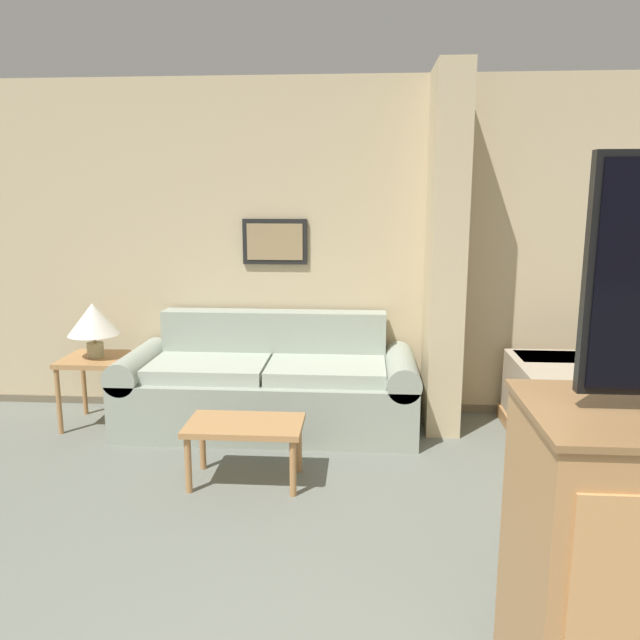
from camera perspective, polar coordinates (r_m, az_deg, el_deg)
name	(u,v)px	position (r m, az deg, el deg)	size (l,w,h in m)	color
wall_back	(362,250)	(4.95, 3.87, 6.40)	(6.70, 0.16, 2.60)	#CCB78E
wall_partition_pillar	(445,254)	(4.63, 11.35, 5.94)	(0.24, 0.59, 2.60)	#CCB78E
couch	(269,386)	(4.72, -4.66, -6.07)	(2.19, 0.84, 0.83)	#99A393
coffee_table	(245,431)	(3.83, -6.88, -10.01)	(0.70, 0.41, 0.38)	#B27F4C
side_table	(97,367)	(4.99, -19.75, -4.10)	(0.48, 0.48, 0.53)	#B27F4C
table_lamp	(93,320)	(4.91, -20.03, -0.03)	(0.38, 0.38, 0.41)	tan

